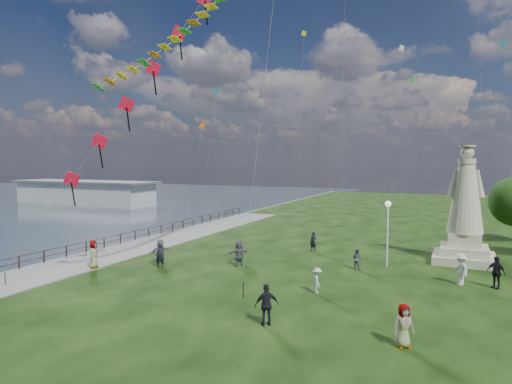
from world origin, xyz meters
The scene contains 18 objects.
waterfront centered at (-15.24, 8.99, -0.06)m, with size 200.00×200.00×1.51m.
pier_pavilion centered at (-52.00, 42.00, 1.84)m, with size 30.00×8.00×4.40m.
statue centered at (11.83, 17.41, 3.29)m, with size 4.33×4.33×8.72m.
lamppost centered at (6.75, 13.70, 3.41)m, with size 0.44×0.44×4.73m.
person_0 centered at (-7.90, 6.70, 0.85)m, with size 0.62×0.41×1.70m, color black.
person_1 centered at (-3.43, 10.43, 0.84)m, with size 0.81×0.50×1.67m, color #595960.
person_2 centered at (3.96, 5.54, 0.73)m, with size 0.94×0.49×1.46m, color silver.
person_3 centered at (3.24, -0.15, 0.96)m, with size 1.13×0.58×1.92m, color black.
person_4 centered at (9.17, 0.00, 0.89)m, with size 0.87×0.53×1.78m, color #595960.
person_5 centered at (-8.51, 7.57, 0.92)m, with size 1.71×0.74×1.84m, color #595960.
person_6 centered at (0.45, 16.42, 0.83)m, with size 0.61×0.40×1.67m, color black.
person_7 centered at (4.95, 11.95, 0.74)m, with size 0.72×0.45×1.48m, color #595960.
person_8 centered at (11.46, 10.74, 0.96)m, with size 1.24×0.64×1.93m, color silver.
person_9 centered at (13.36, 10.81, 0.96)m, with size 1.13×0.58×1.93m, color black.
person_10 centered at (-11.79, 4.32, 0.97)m, with size 0.95×0.58×1.94m, color #595960.
person_11 centered at (-3.00, 9.37, 0.91)m, with size 1.69×0.73×1.82m, color #595960.
red_kite_train centered at (-6.85, 4.63, 13.05)m, with size 11.03×9.35×20.96m.
small_kites centered at (2.38, 23.19, 14.74)m, with size 27.60×15.76×26.60m.
Camera 1 is at (10.69, -17.76, 7.46)m, focal length 30.00 mm.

